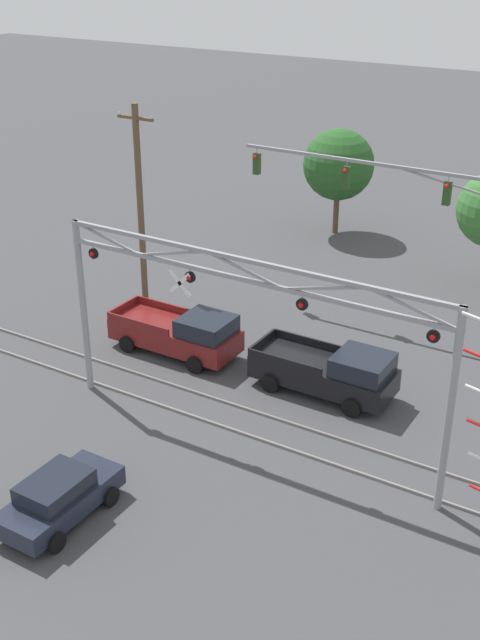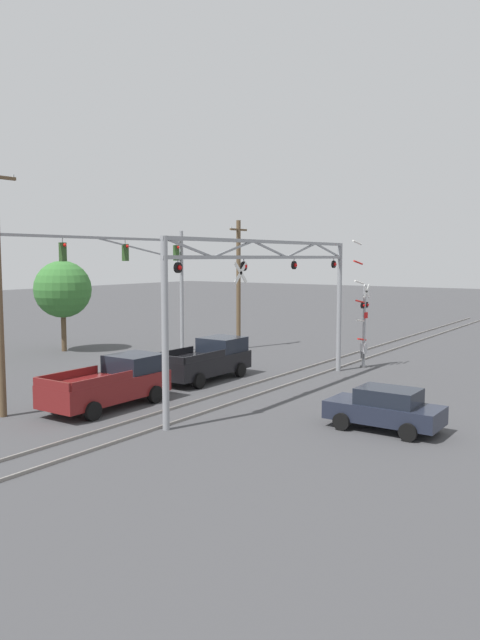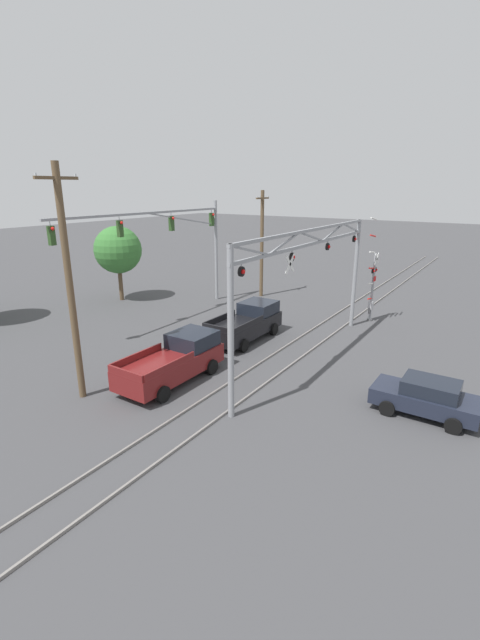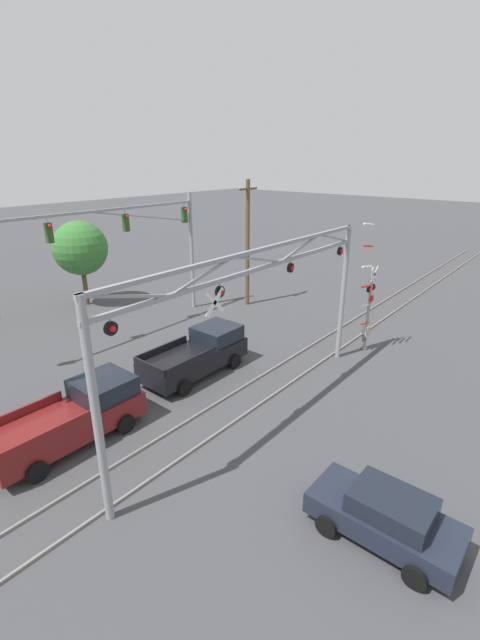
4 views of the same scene
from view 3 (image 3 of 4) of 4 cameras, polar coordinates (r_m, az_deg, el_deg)
rail_track_near at (r=22.74m, az=8.12°, el=-4.99°), size 80.00×0.08×0.10m
rail_track_far at (r=23.33m, az=4.93°, el=-4.29°), size 80.00×0.08×0.10m
crossing_gantry at (r=21.29m, az=9.33°, el=6.58°), size 14.00×0.28×6.74m
crossing_signal_mast at (r=29.43m, az=17.20°, el=4.33°), size 2.09×0.35×6.90m
traffic_signal_span at (r=30.33m, az=-7.99°, el=11.28°), size 14.48×0.39×7.66m
pickup_truck_lead at (r=25.22m, az=0.96°, el=-0.36°), size 5.42×2.33×1.96m
pickup_truck_following at (r=20.09m, az=-8.63°, el=-5.30°), size 5.47×2.33×1.96m
sedan_waiting at (r=18.49m, az=23.58°, el=-9.39°), size 1.99×3.96×1.49m
utility_pole_left at (r=18.31m, az=-21.78°, el=4.42°), size 1.80×0.28×9.54m
utility_pole_right at (r=34.65m, az=2.93°, el=10.21°), size 1.80×0.28×8.38m
background_tree_far_left_verge at (r=34.69m, az=-15.97°, el=8.96°), size 3.63×3.63×5.79m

